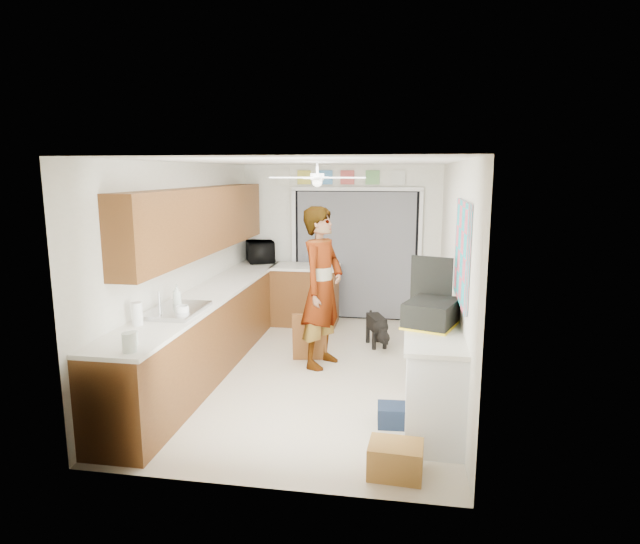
{
  "coord_description": "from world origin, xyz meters",
  "views": [
    {
      "loc": [
        1.07,
        -6.1,
        2.39
      ],
      "look_at": [
        0.0,
        0.4,
        1.15
      ],
      "focal_mm": 30.0,
      "sensor_mm": 36.0,
      "label": 1
    }
  ],
  "objects_px": {
    "suitcase": "(431,313)",
    "navy_crate": "(394,415)",
    "dog": "(376,329)",
    "cardboard_box": "(395,459)",
    "microwave": "(261,252)",
    "soap_bottle": "(177,296)",
    "paper_towel_roll": "(137,314)",
    "cup": "(182,311)",
    "man": "(322,287)"
  },
  "relations": [
    {
      "from": "cup",
      "to": "dog",
      "type": "xyz_separation_m",
      "value": [
        1.85,
        2.2,
        -0.75
      ]
    },
    {
      "from": "microwave",
      "to": "cup",
      "type": "distance_m",
      "value": 3.39
    },
    {
      "from": "microwave",
      "to": "dog",
      "type": "xyz_separation_m",
      "value": [
        1.97,
        -1.18,
        -0.87
      ]
    },
    {
      "from": "cardboard_box",
      "to": "dog",
      "type": "relative_size",
      "value": 0.7
    },
    {
      "from": "microwave",
      "to": "cardboard_box",
      "type": "distance_m",
      "value": 5.07
    },
    {
      "from": "cardboard_box",
      "to": "cup",
      "type": "bearing_deg",
      "value": 155.15
    },
    {
      "from": "microwave",
      "to": "paper_towel_roll",
      "type": "relative_size",
      "value": 2.71
    },
    {
      "from": "cup",
      "to": "dog",
      "type": "distance_m",
      "value": 2.98
    },
    {
      "from": "microwave",
      "to": "navy_crate",
      "type": "xyz_separation_m",
      "value": [
        2.29,
        -3.53,
        -1.01
      ]
    },
    {
      "from": "suitcase",
      "to": "man",
      "type": "xyz_separation_m",
      "value": [
        -1.27,
        1.27,
        -0.07
      ]
    },
    {
      "from": "soap_bottle",
      "to": "paper_towel_roll",
      "type": "bearing_deg",
      "value": -97.58
    },
    {
      "from": "cup",
      "to": "suitcase",
      "type": "bearing_deg",
      "value": 1.77
    },
    {
      "from": "paper_towel_roll",
      "to": "navy_crate",
      "type": "bearing_deg",
      "value": 5.26
    },
    {
      "from": "paper_towel_roll",
      "to": "man",
      "type": "xyz_separation_m",
      "value": [
        1.51,
        1.73,
        -0.06
      ]
    },
    {
      "from": "suitcase",
      "to": "dog",
      "type": "relative_size",
      "value": 0.93
    },
    {
      "from": "microwave",
      "to": "suitcase",
      "type": "relative_size",
      "value": 1.07
    },
    {
      "from": "soap_bottle",
      "to": "cup",
      "type": "xyz_separation_m",
      "value": [
        0.2,
        -0.32,
        -0.07
      ]
    },
    {
      "from": "soap_bottle",
      "to": "man",
      "type": "xyz_separation_m",
      "value": [
        1.42,
        1.03,
        -0.08
      ]
    },
    {
      "from": "cup",
      "to": "man",
      "type": "distance_m",
      "value": 1.82
    },
    {
      "from": "soap_bottle",
      "to": "man",
      "type": "relative_size",
      "value": 0.13
    },
    {
      "from": "suitcase",
      "to": "microwave",
      "type": "bearing_deg",
      "value": 147.51
    },
    {
      "from": "suitcase",
      "to": "man",
      "type": "relative_size",
      "value": 0.29
    },
    {
      "from": "cup",
      "to": "man",
      "type": "bearing_deg",
      "value": 47.82
    },
    {
      "from": "man",
      "to": "cup",
      "type": "bearing_deg",
      "value": 157.17
    },
    {
      "from": "soap_bottle",
      "to": "cup",
      "type": "bearing_deg",
      "value": -58.56
    },
    {
      "from": "cardboard_box",
      "to": "dog",
      "type": "distance_m",
      "value": 3.24
    },
    {
      "from": "cup",
      "to": "navy_crate",
      "type": "bearing_deg",
      "value": -3.98
    },
    {
      "from": "microwave",
      "to": "paper_towel_roll",
      "type": "distance_m",
      "value": 3.76
    },
    {
      "from": "paper_towel_roll",
      "to": "cardboard_box",
      "type": "height_order",
      "value": "paper_towel_roll"
    },
    {
      "from": "soap_bottle",
      "to": "paper_towel_roll",
      "type": "distance_m",
      "value": 0.71
    },
    {
      "from": "suitcase",
      "to": "dog",
      "type": "distance_m",
      "value": 2.37
    },
    {
      "from": "microwave",
      "to": "dog",
      "type": "distance_m",
      "value": 2.45
    },
    {
      "from": "microwave",
      "to": "cardboard_box",
      "type": "bearing_deg",
      "value": -175.7
    },
    {
      "from": "microwave",
      "to": "man",
      "type": "distance_m",
      "value": 2.44
    },
    {
      "from": "suitcase",
      "to": "navy_crate",
      "type": "height_order",
      "value": "suitcase"
    },
    {
      "from": "microwave",
      "to": "suitcase",
      "type": "xyz_separation_m",
      "value": [
        2.61,
        -3.31,
        -0.05
      ]
    },
    {
      "from": "microwave",
      "to": "paper_towel_roll",
      "type": "height_order",
      "value": "microwave"
    },
    {
      "from": "paper_towel_roll",
      "to": "dog",
      "type": "height_order",
      "value": "paper_towel_roll"
    },
    {
      "from": "dog",
      "to": "suitcase",
      "type": "bearing_deg",
      "value": -93.5
    },
    {
      "from": "cardboard_box",
      "to": "navy_crate",
      "type": "bearing_deg",
      "value": 92.04
    },
    {
      "from": "cardboard_box",
      "to": "dog",
      "type": "bearing_deg",
      "value": 96.17
    },
    {
      "from": "man",
      "to": "dog",
      "type": "relative_size",
      "value": 3.25
    },
    {
      "from": "navy_crate",
      "to": "soap_bottle",
      "type": "bearing_deg",
      "value": 168.7
    },
    {
      "from": "soap_bottle",
      "to": "microwave",
      "type": "bearing_deg",
      "value": 88.53
    },
    {
      "from": "microwave",
      "to": "cup",
      "type": "relative_size",
      "value": 4.44
    },
    {
      "from": "microwave",
      "to": "soap_bottle",
      "type": "bearing_deg",
      "value": 155.05
    },
    {
      "from": "soap_bottle",
      "to": "paper_towel_roll",
      "type": "height_order",
      "value": "soap_bottle"
    },
    {
      "from": "paper_towel_roll",
      "to": "soap_bottle",
      "type": "bearing_deg",
      "value": 82.42
    },
    {
      "from": "man",
      "to": "microwave",
      "type": "bearing_deg",
      "value": 52.81
    },
    {
      "from": "suitcase",
      "to": "navy_crate",
      "type": "xyz_separation_m",
      "value": [
        -0.32,
        -0.23,
        -0.96
      ]
    }
  ]
}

